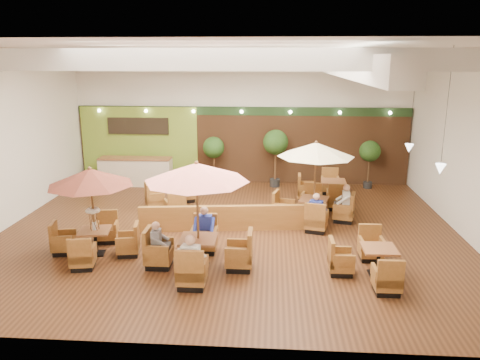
# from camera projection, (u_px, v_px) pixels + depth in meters

# --- Properties ---
(room) EXTENTS (14.04, 14.00, 5.52)m
(room) POSITION_uv_depth(u_px,v_px,m) (240.00, 109.00, 14.72)
(room) COLOR #381E0F
(room) RESTS_ON ground
(service_counter) EXTENTS (3.00, 0.75, 1.18)m
(service_counter) POSITION_uv_depth(u_px,v_px,m) (136.00, 172.00, 19.56)
(service_counter) COLOR beige
(service_counter) RESTS_ON ground
(booth_divider) EXTENTS (5.72, 0.84, 0.79)m
(booth_divider) POSITION_uv_depth(u_px,v_px,m) (232.00, 218.00, 14.43)
(booth_divider) COLOR brown
(booth_divider) RESTS_ON ground
(table_0) EXTENTS (2.47, 2.47, 2.45)m
(table_0) POSITION_uv_depth(u_px,v_px,m) (92.00, 195.00, 12.33)
(table_0) COLOR brown
(table_0) RESTS_ON ground
(table_1) EXTENTS (2.72, 2.72, 2.79)m
(table_1) POSITION_uv_depth(u_px,v_px,m) (197.00, 197.00, 11.45)
(table_1) COLOR brown
(table_1) RESTS_ON ground
(table_2) EXTENTS (2.72, 2.72, 2.67)m
(table_2) POSITION_uv_depth(u_px,v_px,m) (315.00, 167.00, 14.90)
(table_2) COLOR brown
(table_2) RESTS_ON ground
(table_3) EXTENTS (1.90, 2.69, 1.52)m
(table_3) POSITION_uv_depth(u_px,v_px,m) (174.00, 197.00, 16.45)
(table_3) COLOR brown
(table_3) RESTS_ON ground
(table_4) EXTENTS (1.62, 2.41, 0.91)m
(table_4) POSITION_uv_depth(u_px,v_px,m) (367.00, 262.00, 11.47)
(table_4) COLOR brown
(table_4) RESTS_ON ground
(table_5) EXTENTS (1.80, 2.66, 0.99)m
(table_5) POSITION_uv_depth(u_px,v_px,m) (325.00, 191.00, 17.44)
(table_5) COLOR brown
(table_5) RESTS_ON ground
(topiary_0) EXTENTS (0.89, 0.89, 2.06)m
(topiary_0) POSITION_uv_depth(u_px,v_px,m) (214.00, 149.00, 19.29)
(topiary_0) COLOR black
(topiary_0) RESTS_ON ground
(topiary_1) EXTENTS (1.02, 1.02, 2.38)m
(topiary_1) POSITION_uv_depth(u_px,v_px,m) (276.00, 144.00, 19.05)
(topiary_1) COLOR black
(topiary_1) RESTS_ON ground
(topiary_2) EXTENTS (0.85, 0.85, 1.97)m
(topiary_2) POSITION_uv_depth(u_px,v_px,m) (370.00, 153.00, 18.87)
(topiary_2) COLOR black
(topiary_2) RESTS_ON ground
(diner_0) EXTENTS (0.45, 0.38, 0.85)m
(diner_0) POSITION_uv_depth(u_px,v_px,m) (191.00, 256.00, 10.74)
(diner_0) COLOR silver
(diner_0) RESTS_ON ground
(diner_1) EXTENTS (0.40, 0.32, 0.83)m
(diner_1) POSITION_uv_depth(u_px,v_px,m) (204.00, 225.00, 12.72)
(diner_1) COLOR #2638A8
(diner_1) RESTS_ON ground
(diner_2) EXTENTS (0.30, 0.37, 0.75)m
(diner_2) POSITION_uv_depth(u_px,v_px,m) (158.00, 239.00, 11.80)
(diner_2) COLOR slate
(diner_2) RESTS_ON ground
(diner_3) EXTENTS (0.43, 0.41, 0.78)m
(diner_3) POSITION_uv_depth(u_px,v_px,m) (317.00, 208.00, 14.23)
(diner_3) COLOR #2638A8
(diner_3) RESTS_ON ground
(diner_4) EXTENTS (0.33, 0.41, 0.80)m
(diner_4) POSITION_uv_depth(u_px,v_px,m) (344.00, 199.00, 15.10)
(diner_4) COLOR silver
(diner_4) RESTS_ON ground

